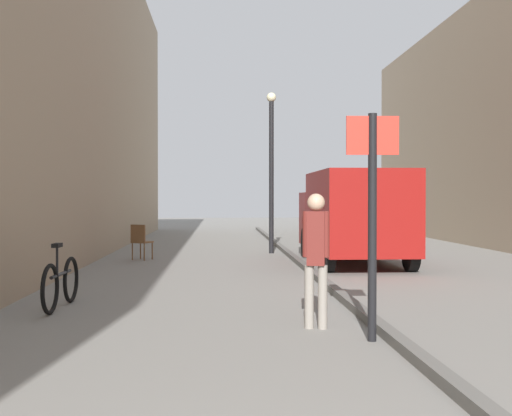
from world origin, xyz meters
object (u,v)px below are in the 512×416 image
(delivery_van, at_px, (354,214))
(bicycle_leaning, at_px, (61,283))
(pedestrian_main_foreground, at_px, (316,251))
(cafe_chair_near_window, at_px, (140,239))
(lamp_post, at_px, (271,161))
(street_sign_post, at_px, (372,206))

(delivery_van, relative_size, bicycle_leaning, 2.89)
(pedestrian_main_foreground, xyz_separation_m, cafe_chair_near_window, (-3.30, 9.05, -0.43))
(delivery_van, xyz_separation_m, cafe_chair_near_window, (-5.42, 1.28, -0.68))
(delivery_van, xyz_separation_m, lamp_post, (-1.79, 3.16, 1.49))
(delivery_van, bearing_deg, cafe_chair_near_window, 166.68)
(pedestrian_main_foreground, bearing_deg, delivery_van, 87.43)
(cafe_chair_near_window, bearing_deg, pedestrian_main_foreground, -42.54)
(bicycle_leaning, relative_size, cafe_chair_near_window, 1.88)
(street_sign_post, distance_m, cafe_chair_near_window, 10.56)
(lamp_post, height_order, bicycle_leaning, lamp_post)
(delivery_van, bearing_deg, street_sign_post, -100.61)
(delivery_van, relative_size, lamp_post, 1.08)
(lamp_post, bearing_deg, delivery_van, -60.44)
(pedestrian_main_foreground, xyz_separation_m, delivery_van, (2.12, 7.78, 0.25))
(cafe_chair_near_window, bearing_deg, bicycle_leaning, -64.57)
(delivery_van, height_order, street_sign_post, street_sign_post)
(lamp_post, xyz_separation_m, cafe_chair_near_window, (-3.62, -1.89, -2.18))
(street_sign_post, xyz_separation_m, cafe_chair_near_window, (-3.83, 9.79, -1.00))
(bicycle_leaning, xyz_separation_m, cafe_chair_near_window, (0.26, 7.38, 0.17))
(lamp_post, relative_size, cafe_chair_near_window, 5.06)
(cafe_chair_near_window, bearing_deg, lamp_post, 54.98)
(lamp_post, bearing_deg, cafe_chair_near_window, -152.48)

